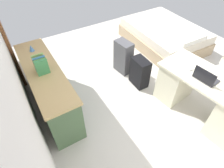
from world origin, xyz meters
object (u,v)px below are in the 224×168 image
object	(u,v)px
desk	(202,96)
laptop	(205,78)
credenza	(49,88)
suitcase_black	(140,72)
computer_mouse	(191,69)
figurine_small	(31,48)
bed	(164,35)
suitcase_spare_grey	(123,57)

from	to	relation	value
desk	laptop	size ratio (longest dim) A/B	4.52
credenza	suitcase_black	bearing A→B (deg)	-102.18
suitcase_black	computer_mouse	distance (m)	0.95
suitcase_black	figurine_small	size ratio (longest dim) A/B	5.15
bed	credenza	bearing A→B (deg)	99.47
suitcase_black	credenza	bearing A→B (deg)	79.53
laptop	desk	bearing A→B (deg)	-104.27
laptop	suitcase_black	bearing A→B (deg)	16.04
credenza	bed	distance (m)	3.03
bed	suitcase_spare_grey	world-z (taller)	suitcase_spare_grey
suitcase_black	laptop	size ratio (longest dim) A/B	1.70
computer_mouse	suitcase_black	bearing A→B (deg)	15.51
suitcase_black	computer_mouse	size ratio (longest dim) A/B	5.67
suitcase_black	suitcase_spare_grey	distance (m)	0.50
desk	bed	world-z (taller)	desk
credenza	laptop	bearing A→B (deg)	-125.93
suitcase_spare_grey	computer_mouse	size ratio (longest dim) A/B	6.78
credenza	laptop	xyz separation A→B (m)	(-1.37, -1.89, 0.40)
bed	suitcase_black	size ratio (longest dim) A/B	3.43
desk	suitcase_spare_grey	bearing A→B (deg)	15.82
computer_mouse	credenza	bearing A→B (deg)	53.41
credenza	bed	xyz separation A→B (m)	(0.50, -2.99, -0.16)
desk	credenza	distance (m)	2.44
bed	suitcase_spare_grey	distance (m)	1.47
bed	desk	bearing A→B (deg)	152.52
desk	laptop	bearing A→B (deg)	75.73
bed	computer_mouse	bearing A→B (deg)	145.99
credenza	bed	world-z (taller)	credenza
bed	figurine_small	world-z (taller)	figurine_small
laptop	computer_mouse	bearing A→B (deg)	-2.62
suitcase_black	laptop	world-z (taller)	laptop
laptop	figurine_small	size ratio (longest dim) A/B	3.02
figurine_small	suitcase_spare_grey	bearing A→B (deg)	-104.62
desk	credenza	xyz separation A→B (m)	(1.40, 2.00, 0.01)
desk	bed	bearing A→B (deg)	-27.48
suitcase_black	laptop	distance (m)	1.19
desk	suitcase_black	xyz separation A→B (m)	(1.05, 0.40, -0.11)
laptop	computer_mouse	xyz separation A→B (m)	(0.26, -0.01, -0.03)
desk	credenza	size ratio (longest dim) A/B	0.84
bed	suitcase_black	bearing A→B (deg)	121.22
credenza	computer_mouse	size ratio (longest dim) A/B	18.00
laptop	computer_mouse	distance (m)	0.27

